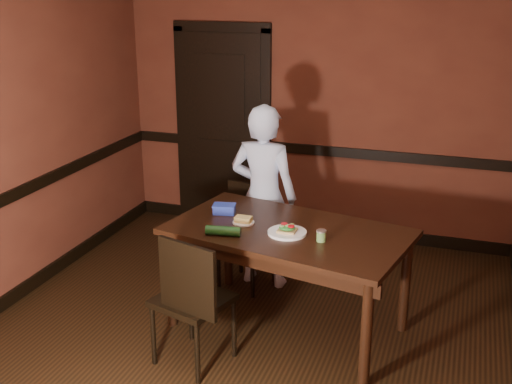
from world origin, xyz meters
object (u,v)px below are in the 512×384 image
Objects in this scene: dining_table at (287,279)px; person at (264,197)px; sandwich_plate at (287,231)px; food_tub at (224,209)px; chair_near at (193,297)px; chair_far at (246,238)px; sauce_jar at (321,236)px; cheese_saucer at (243,221)px.

dining_table is 1.09× the size of person.
dining_table is 0.44m from sandwich_plate.
sandwich_plate is at bearing -66.51° from dining_table.
chair_near is at bearing -96.20° from food_tub.
dining_table is 8.90× the size of food_tub.
dining_table is 0.80m from chair_far.
chair_far is 0.55× the size of person.
dining_table is at bearing -34.05° from chair_far.
dining_table is 1.98× the size of chair_far.
chair_far is 10.56× the size of sauce_jar.
cheese_saucer is (-0.35, 0.01, 0.43)m from dining_table.
chair_near reaches higher than sauce_jar.
food_tub is at bearing 157.16° from sandwich_plate.
sauce_jar reaches higher than food_tub.
person reaches higher than chair_near.
cheese_saucer is (0.14, 0.65, 0.34)m from chair_near.
sandwich_plate is (0.02, -0.09, 0.43)m from dining_table.
sauce_jar is at bearing -14.98° from dining_table.
sandwich_plate reaches higher than dining_table.
sandwich_plate is (0.43, -0.77, 0.04)m from person.
sauce_jar is (0.70, -0.83, 0.06)m from person.
person is 19.22× the size of sauce_jar.
food_tub reaches higher than sandwich_plate.
food_tub is (-0.57, 0.16, 0.45)m from dining_table.
food_tub is at bearing 160.47° from sauce_jar.
dining_table is 0.74m from food_tub.
person is 0.55m from food_tub.
sauce_jar is 0.50× the size of cheese_saucer.
sauce_jar is (0.77, 0.50, 0.37)m from chair_near.
sandwich_plate is at bearing 168.27° from sauce_jar.
sauce_jar reaches higher than chair_far.
chair_near reaches higher than chair_far.
person is at bearing 52.76° from chair_far.
dining_table is 1.77× the size of chair_near.
chair_far is at bearing 143.63° from dining_table.
cheese_saucer is at bearing 166.50° from sauce_jar.
chair_far is at bearing 74.39° from food_tub.
sauce_jar is 0.65m from cheese_saucer.
chair_near is (-0.49, -0.64, 0.08)m from dining_table.
person is 9.67× the size of cheese_saucer.
person is at bearing 132.27° from dining_table.
person is at bearing 129.99° from sauce_jar.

